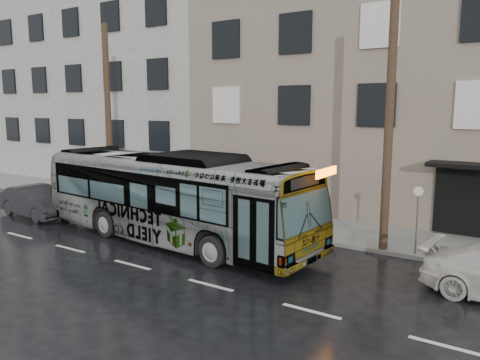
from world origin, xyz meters
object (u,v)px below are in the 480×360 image
object	(u,v)px
utility_pole_front	(389,121)
dark_sedan	(36,201)
bus	(171,197)
sign_post	(417,220)
utility_pole_rear	(108,116)

from	to	relation	value
utility_pole_front	dark_sedan	bearing A→B (deg)	-167.42
bus	dark_sedan	size ratio (longest dim) A/B	2.80
utility_pole_front	bus	world-z (taller)	utility_pole_front
sign_post	bus	distance (m)	8.92
utility_pole_rear	bus	bearing A→B (deg)	-23.62
bus	dark_sedan	xyz separation A→B (m)	(-7.99, -0.49, -0.99)
utility_pole_front	sign_post	bearing A→B (deg)	0.00
utility_pole_rear	sign_post	size ratio (longest dim) A/B	3.75
utility_pole_rear	sign_post	bearing A→B (deg)	0.00
utility_pole_rear	bus	xyz separation A→B (m)	(6.68, -2.92, -2.93)
dark_sedan	utility_pole_rear	bearing A→B (deg)	-15.39
utility_pole_rear	dark_sedan	bearing A→B (deg)	-110.96
utility_pole_front	utility_pole_rear	size ratio (longest dim) A/B	1.00
utility_pole_rear	sign_post	distance (m)	15.46
utility_pole_rear	dark_sedan	size ratio (longest dim) A/B	2.03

